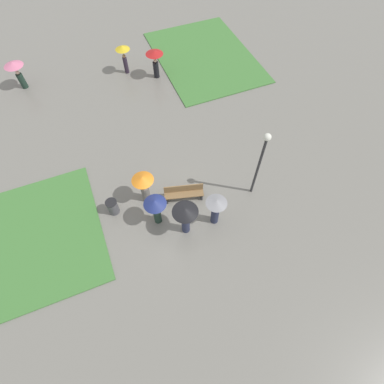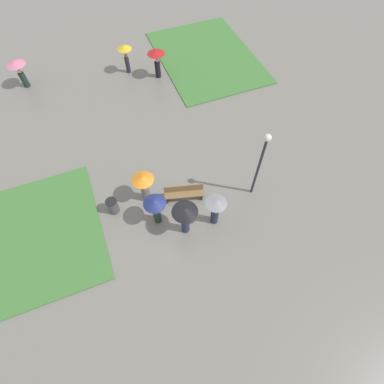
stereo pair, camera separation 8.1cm
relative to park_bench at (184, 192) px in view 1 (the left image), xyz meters
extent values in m
plane|color=slate|center=(-0.84, -0.87, -0.47)|extent=(90.00, 90.00, 0.00)
cube|color=#427A38|center=(-7.27, 0.49, -0.44)|extent=(6.24, 6.37, 0.06)
cube|color=#427A38|center=(5.60, 10.30, -0.44)|extent=(6.31, 8.71, 0.06)
cube|color=brown|center=(-0.02, -0.07, -0.05)|extent=(1.93, 0.90, 0.05)
cube|color=brown|center=(0.03, 0.10, 0.20)|extent=(1.83, 0.55, 0.45)
cube|color=#232326|center=(-0.83, 0.15, -0.27)|extent=(0.18, 0.39, 0.40)
cube|color=#232326|center=(0.80, -0.29, -0.27)|extent=(0.18, 0.39, 0.40)
cylinder|color=#2D2D30|center=(3.26, -0.90, 1.39)|extent=(0.12, 0.12, 3.73)
sphere|color=white|center=(3.26, -0.90, 3.41)|extent=(0.32, 0.32, 0.32)
cylinder|color=#4C4C51|center=(-3.37, 0.54, -0.06)|extent=(0.50, 0.50, 0.82)
cylinder|color=black|center=(-3.37, 0.54, 0.36)|extent=(0.54, 0.54, 0.03)
cylinder|color=#1E3328|center=(-1.58, -0.72, 0.03)|extent=(0.39, 0.39, 1.00)
sphere|color=#997051|center=(-1.58, -0.72, 0.63)|extent=(0.20, 0.20, 0.20)
cylinder|color=#4C4C4F|center=(-1.58, -0.72, 0.90)|extent=(0.02, 0.02, 0.35)
cone|color=navy|center=(-1.58, -0.72, 1.20)|extent=(1.01, 1.01, 0.25)
cylinder|color=#282D47|center=(0.85, -1.72, 0.06)|extent=(0.51, 0.51, 1.06)
sphere|color=tan|center=(0.85, -1.72, 0.69)|extent=(0.21, 0.21, 0.21)
cylinder|color=#4C4C4F|center=(0.85, -1.72, 0.97)|extent=(0.02, 0.02, 0.35)
cone|color=gray|center=(0.85, -1.72, 1.26)|extent=(0.94, 0.94, 0.22)
cylinder|color=#282D47|center=(-0.55, -1.65, 0.09)|extent=(0.51, 0.51, 1.12)
sphere|color=#997051|center=(-0.55, -1.65, 0.76)|extent=(0.23, 0.23, 0.23)
cylinder|color=#4C4C4F|center=(-0.55, -1.65, 1.05)|extent=(0.02, 0.02, 0.35)
cone|color=black|center=(-0.55, -1.65, 1.36)|extent=(1.13, 1.13, 0.26)
cylinder|color=slate|center=(-1.71, 0.64, 0.03)|extent=(0.55, 0.55, 1.01)
sphere|color=beige|center=(-1.71, 0.64, 0.65)|extent=(0.23, 0.23, 0.23)
cylinder|color=#4C4C4F|center=(-1.71, 0.64, 0.94)|extent=(0.02, 0.02, 0.35)
cone|color=orange|center=(-1.71, 0.64, 1.23)|extent=(1.02, 1.02, 0.23)
cylinder|color=black|center=(1.77, 9.47, 0.06)|extent=(0.49, 0.49, 1.07)
sphere|color=beige|center=(1.77, 9.47, 0.70)|extent=(0.22, 0.22, 0.22)
cylinder|color=#4C4C4F|center=(1.77, 9.47, 0.99)|extent=(0.02, 0.02, 0.35)
cone|color=red|center=(1.77, 9.47, 1.25)|extent=(1.10, 1.10, 0.19)
cylinder|color=#2D2333|center=(0.07, 10.66, 0.07)|extent=(0.32, 0.32, 1.08)
sphere|color=#997051|center=(0.07, 10.66, 0.72)|extent=(0.22, 0.22, 0.22)
cylinder|color=#4C4C4F|center=(0.07, 10.66, 1.00)|extent=(0.02, 0.02, 0.35)
cone|color=gold|center=(0.07, 10.66, 1.29)|extent=(0.92, 0.92, 0.23)
cylinder|color=#1E3328|center=(-6.43, 11.67, 0.01)|extent=(0.39, 0.39, 0.96)
sphere|color=beige|center=(-6.43, 11.67, 0.60)|extent=(0.23, 0.23, 0.23)
cylinder|color=#4C4C4F|center=(-6.43, 11.67, 0.89)|extent=(0.02, 0.02, 0.35)
cone|color=pink|center=(-6.43, 11.67, 1.19)|extent=(1.15, 1.15, 0.24)
camera|label=1|loc=(-2.56, -7.32, 12.13)|focal=28.00mm
camera|label=2|loc=(-2.49, -7.35, 12.13)|focal=28.00mm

